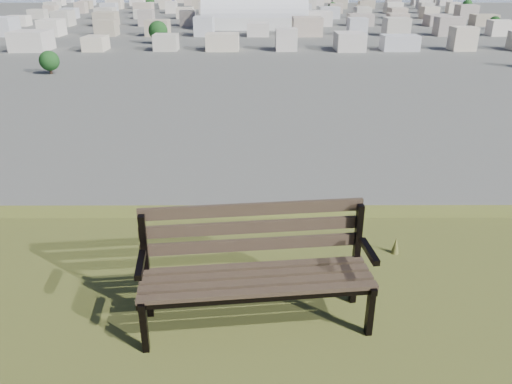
{
  "coord_description": "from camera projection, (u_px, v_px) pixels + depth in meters",
  "views": [
    {
      "loc": [
        0.97,
        -1.2,
        27.61
      ],
      "look_at": [
        0.99,
        4.07,
        25.3
      ],
      "focal_mm": 35.0,
      "sensor_mm": 36.0,
      "label": 1
    }
  ],
  "objects": [
    {
      "name": "park_bench",
      "position": [
        255.0,
        262.0,
        3.92
      ],
      "size": [
        1.85,
        0.77,
        0.94
      ],
      "rotation": [
        0.0,
        0.0,
        0.11
      ],
      "color": "#463828",
      "rests_on": "hilltop_mesa"
    },
    {
      "name": "arena",
      "position": [
        254.0,
        18.0,
        271.16
      ],
      "size": [
        56.5,
        24.2,
        23.78
      ],
      "rotation": [
        0.0,
        0.0,
        0.01
      ],
      "color": "silver",
      "rests_on": "ground"
    },
    {
      "name": "city_blocks",
      "position": [
        253.0,
        9.0,
        371.96
      ],
      "size": [
        395.0,
        361.0,
        7.0
      ],
      "color": "#BDB5A6",
      "rests_on": "ground"
    },
    {
      "name": "city_trees",
      "position": [
        209.0,
        14.0,
        302.28
      ],
      "size": [
        406.52,
        387.2,
        9.98
      ],
      "color": "#2F2117",
      "rests_on": "ground"
    }
  ]
}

